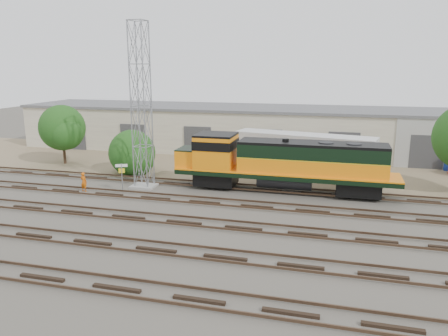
% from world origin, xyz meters
% --- Properties ---
extents(ground, '(140.00, 140.00, 0.00)m').
position_xyz_m(ground, '(0.00, 0.00, 0.00)').
color(ground, '#47423A').
rests_on(ground, ground).
extents(dirt_strip, '(80.00, 16.00, 0.02)m').
position_xyz_m(dirt_strip, '(0.00, 15.00, 0.01)').
color(dirt_strip, '#726047').
rests_on(dirt_strip, ground).
extents(tracks, '(80.00, 20.40, 0.28)m').
position_xyz_m(tracks, '(0.00, -3.00, 0.08)').
color(tracks, black).
rests_on(tracks, ground).
extents(warehouse, '(58.40, 10.40, 5.30)m').
position_xyz_m(warehouse, '(0.04, 22.98, 2.65)').
color(warehouse, beige).
rests_on(warehouse, ground).
extents(locomotive, '(17.96, 3.15, 4.32)m').
position_xyz_m(locomotive, '(5.08, 6.00, 2.47)').
color(locomotive, black).
rests_on(locomotive, tracks).
extents(signal_tower, '(2.01, 2.01, 13.57)m').
position_xyz_m(signal_tower, '(-6.32, 4.51, 6.63)').
color(signal_tower, gray).
rests_on(signal_tower, ground).
extents(sign_post, '(0.90, 0.44, 2.36)m').
position_xyz_m(sign_post, '(-7.41, 2.67, 1.65)').
color(sign_post, gray).
rests_on(sign_post, ground).
extents(worker, '(0.64, 0.47, 1.61)m').
position_xyz_m(worker, '(-10.52, 1.94, 0.81)').
color(worker, '#D4590B').
rests_on(worker, ground).
extents(semi_trailer, '(13.15, 5.20, 3.97)m').
position_xyz_m(semi_trailer, '(6.70, 11.76, 2.50)').
color(semi_trailer, silver).
rests_on(semi_trailer, ground).
extents(tree_west, '(4.96, 4.72, 6.18)m').
position_xyz_m(tree_west, '(-18.11, 10.50, 3.69)').
color(tree_west, '#382619').
rests_on(tree_west, ground).
extents(tree_mid, '(4.66, 4.44, 4.44)m').
position_xyz_m(tree_mid, '(-9.31, 8.63, 1.84)').
color(tree_mid, '#382619').
rests_on(tree_mid, ground).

